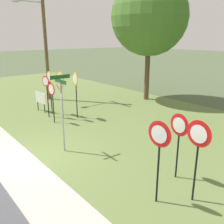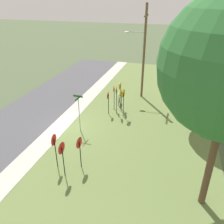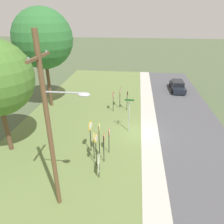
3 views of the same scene
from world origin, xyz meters
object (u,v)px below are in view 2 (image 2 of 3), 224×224
object	(u,v)px
stop_sign_far_left	(116,94)
oak_tree_left	(208,57)
stop_sign_far_right	(108,98)
notice_board	(119,96)
stop_sign_near_right	(123,97)
yield_sign_far_left	(79,145)
street_name_post	(79,110)
yield_sign_near_right	(62,152)
utility_pole	(143,50)
yield_sign_near_left	(54,143)
stop_sign_center_tall	(120,90)
stop_sign_near_left	(114,93)
stop_sign_far_center	(121,95)

from	to	relation	value
stop_sign_far_left	oak_tree_left	size ratio (longest dim) A/B	0.32
stop_sign_far_right	notice_board	size ratio (longest dim) A/B	1.77
stop_sign_near_right	yield_sign_far_left	world-z (taller)	stop_sign_near_right
stop_sign_far_left	notice_board	world-z (taller)	stop_sign_far_left
stop_sign_near_right	street_name_post	xyz separation A→B (m)	(3.48, -2.78, -0.07)
yield_sign_near_right	utility_pole	bearing A→B (deg)	172.98
street_name_post	notice_board	distance (m)	6.33
yield_sign_near_left	yield_sign_far_left	size ratio (longest dim) A/B	1.09
stop_sign_near_right	utility_pole	size ratio (longest dim) A/B	0.28
stop_sign_far_left	stop_sign_center_tall	world-z (taller)	stop_sign_far_left
stop_sign_near_right	stop_sign_far_right	distance (m)	1.50
stop_sign_near_left	street_name_post	size ratio (longest dim) A/B	0.77
stop_sign_far_center	yield_sign_near_left	xyz separation A→B (m)	(9.10, -1.98, 0.17)
stop_sign_center_tall	oak_tree_left	world-z (taller)	oak_tree_left
yield_sign_near_right	street_name_post	size ratio (longest dim) A/B	0.77
yield_sign_near_left	notice_board	world-z (taller)	yield_sign_near_left
yield_sign_far_left	notice_board	bearing A→B (deg)	-174.09
stop_sign_far_right	yield_sign_far_left	xyz separation A→B (m)	(7.76, 0.53, 0.09)
oak_tree_left	notice_board	bearing A→B (deg)	-104.94
stop_sign_near_right	stop_sign_far_center	size ratio (longest dim) A/B	1.15
stop_sign_center_tall	stop_sign_far_center	bearing A→B (deg)	29.81
stop_sign_near_left	stop_sign_far_center	world-z (taller)	stop_sign_near_left
stop_sign_far_center	stop_sign_far_right	world-z (taller)	stop_sign_far_center
yield_sign_far_left	street_name_post	xyz separation A→B (m)	(-4.21, -1.86, 0.20)
stop_sign_near_left	stop_sign_center_tall	world-z (taller)	stop_sign_center_tall
yield_sign_near_left	yield_sign_near_right	world-z (taller)	yield_sign_near_left
stop_sign_center_tall	stop_sign_near_left	bearing A→B (deg)	-35.20
stop_sign_center_tall	yield_sign_near_left	xyz separation A→B (m)	(9.83, -1.67, -0.02)
stop_sign_far_right	yield_sign_near_left	world-z (taller)	yield_sign_near_left
notice_board	oak_tree_left	size ratio (longest dim) A/B	0.15
stop_sign_near_left	street_name_post	bearing A→B (deg)	-28.93
stop_sign_near_left	yield_sign_far_left	xyz separation A→B (m)	(8.89, 0.30, -0.07)
stop_sign_near_left	oak_tree_left	xyz separation A→B (m)	(0.71, 7.74, 4.15)
street_name_post	stop_sign_near_left	bearing A→B (deg)	165.05
yield_sign_near_left	yield_sign_far_left	distance (m)	1.57
stop_sign_near_left	notice_board	xyz separation A→B (m)	(-1.32, 0.15, -0.91)
stop_sign_far_center	stop_sign_far_left	bearing A→B (deg)	-28.27
stop_sign_near_right	stop_sign_far_left	size ratio (longest dim) A/B	0.96
stop_sign_near_left	street_name_post	world-z (taller)	street_name_post
yield_sign_near_left	stop_sign_near_left	bearing A→B (deg)	168.32
stop_sign_near_left	yield_sign_far_left	world-z (taller)	stop_sign_near_left
yield_sign_near_left	notice_board	xyz separation A→B (m)	(-10.64, 1.36, -1.01)
street_name_post	oak_tree_left	xyz separation A→B (m)	(-3.98, 9.30, 4.02)
stop_sign_near_right	notice_board	world-z (taller)	stop_sign_near_right
stop_sign_far_left	oak_tree_left	xyz separation A→B (m)	(-0.14, 7.26, 3.89)
stop_sign_near_left	oak_tree_left	bearing A→B (deg)	74.30
stop_sign_near_left	yield_sign_far_left	distance (m)	8.89
stop_sign_near_left	stop_sign_far_center	distance (m)	0.81
yield_sign_near_left	notice_board	bearing A→B (deg)	168.42
stop_sign_center_tall	yield_sign_near_left	size ratio (longest dim) A/B	1.06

